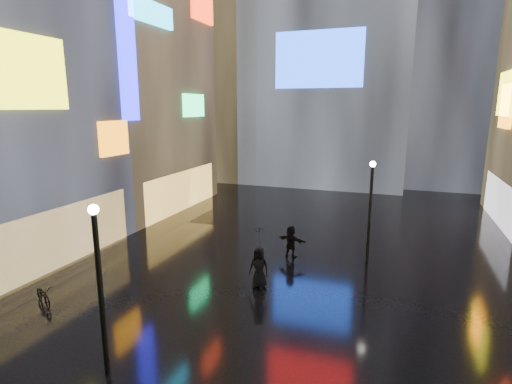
% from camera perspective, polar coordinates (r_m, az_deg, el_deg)
% --- Properties ---
extents(ground, '(140.00, 140.00, 0.00)m').
position_cam_1_polar(ground, '(22.21, 7.10, -8.60)').
color(ground, black).
rests_on(ground, ground).
extents(building_left_far, '(10.28, 12.00, 22.00)m').
position_cam_1_polar(building_left_far, '(33.46, -18.73, 16.90)').
color(building_left_far, black).
rests_on(building_left_far, ground).
extents(tower_flank_right, '(12.00, 12.00, 34.00)m').
position_cam_1_polar(tower_flank_right, '(47.44, 27.05, 22.00)').
color(tower_flank_right, black).
rests_on(tower_flank_right, ground).
extents(tower_flank_left, '(10.00, 10.00, 26.00)m').
position_cam_1_polar(tower_flank_left, '(46.45, -3.89, 18.46)').
color(tower_flank_left, black).
rests_on(tower_flank_left, ground).
extents(lamp_near, '(0.30, 0.30, 5.20)m').
position_cam_1_polar(lamp_near, '(12.44, -21.43, -11.79)').
color(lamp_near, black).
rests_on(lamp_near, ground).
extents(lamp_far, '(0.30, 0.30, 5.20)m').
position_cam_1_polar(lamp_far, '(20.83, 16.01, -1.90)').
color(lamp_far, black).
rests_on(lamp_far, ground).
extents(pedestrian_4, '(0.93, 0.63, 1.83)m').
position_cam_1_polar(pedestrian_4, '(17.79, 0.43, -10.70)').
color(pedestrian_4, black).
rests_on(pedestrian_4, ground).
extents(pedestrian_5, '(1.65, 0.89, 1.70)m').
position_cam_1_polar(pedestrian_5, '(21.26, 5.01, -7.06)').
color(pedestrian_5, black).
rests_on(pedestrian_5, ground).
extents(umbrella_2, '(1.39, 1.39, 0.91)m').
position_cam_1_polar(umbrella_2, '(17.31, 0.44, -6.51)').
color(umbrella_2, black).
rests_on(umbrella_2, pedestrian_4).
extents(bicycle, '(1.64, 1.18, 0.82)m').
position_cam_1_polar(bicycle, '(18.65, -28.11, -12.78)').
color(bicycle, black).
rests_on(bicycle, ground).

